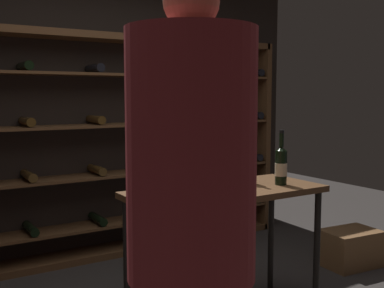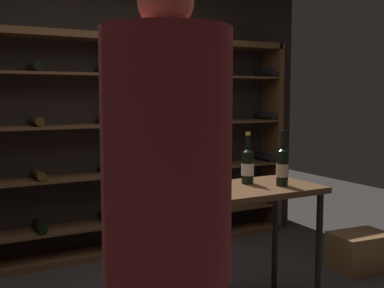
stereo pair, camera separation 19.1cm
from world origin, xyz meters
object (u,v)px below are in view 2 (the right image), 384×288
(wine_glass_stemmed_right, at_px, (196,170))
(wine_rack, at_px, (136,145))
(tasting_table, at_px, (225,205))
(wine_bottle_black_capsule, at_px, (248,165))
(wine_glass_stemmed_center, at_px, (183,179))
(wine_bottle_red_label, at_px, (282,166))
(person_host_in_suit, at_px, (167,216))
(wine_crate, at_px, (360,251))
(wine_bottle_amber_reserve, at_px, (205,172))

(wine_glass_stemmed_right, bearing_deg, wine_rack, 83.70)
(wine_rack, height_order, tasting_table, wine_rack)
(wine_bottle_black_capsule, height_order, wine_glass_stemmed_center, wine_bottle_black_capsule)
(wine_bottle_red_label, xyz_separation_m, wine_glass_stemmed_center, (-0.76, -0.04, -0.02))
(tasting_table, distance_m, person_host_in_suit, 1.39)
(person_host_in_suit, bearing_deg, wine_crate, 123.01)
(person_host_in_suit, distance_m, wine_glass_stemmed_right, 1.47)
(wine_rack, bearing_deg, wine_bottle_black_capsule, -83.42)
(person_host_in_suit, bearing_deg, wine_bottle_black_capsule, 139.77)
(wine_rack, relative_size, wine_glass_stemmed_right, 23.03)
(wine_crate, xyz_separation_m, wine_glass_stemmed_right, (-1.62, -0.03, 0.83))
(wine_crate, bearing_deg, wine_glass_stemmed_right, -178.93)
(wine_rack, relative_size, person_host_in_suit, 1.72)
(wine_bottle_black_capsule, bearing_deg, tasting_table, -158.96)
(wine_bottle_amber_reserve, bearing_deg, tasting_table, -7.62)
(wine_rack, xyz_separation_m, tasting_table, (-0.06, -1.65, -0.23))
(wine_rack, distance_m, wine_bottle_amber_reserve, 1.64)
(wine_crate, height_order, wine_bottle_red_label, wine_bottle_red_label)
(wine_rack, bearing_deg, person_host_in_suit, -109.82)
(person_host_in_suit, distance_m, wine_bottle_red_label, 1.60)
(tasting_table, xyz_separation_m, wine_bottle_red_label, (0.40, -0.08, 0.23))
(wine_rack, xyz_separation_m, wine_crate, (1.46, -1.41, -0.86))
(wine_bottle_red_label, relative_size, wine_bottle_black_capsule, 1.05)
(wine_bottle_red_label, bearing_deg, person_host_in_suit, -144.09)
(tasting_table, height_order, wine_crate, tasting_table)
(person_host_in_suit, xyz_separation_m, wine_glass_stemmed_right, (0.80, 1.23, -0.06))
(person_host_in_suit, distance_m, wine_bottle_black_capsule, 1.60)
(wine_bottle_red_label, xyz_separation_m, wine_bottle_black_capsule, (-0.16, 0.17, -0.01))
(wine_crate, bearing_deg, tasting_table, -171.00)
(wine_glass_stemmed_right, distance_m, wine_glass_stemmed_center, 0.43)
(person_host_in_suit, relative_size, wine_bottle_black_capsule, 5.42)
(wine_crate, height_order, wine_glass_stemmed_right, wine_glass_stemmed_right)
(tasting_table, distance_m, wine_glass_stemmed_center, 0.44)
(person_host_in_suit, distance_m, wine_bottle_amber_reserve, 1.29)
(wine_bottle_red_label, bearing_deg, wine_bottle_amber_reserve, 169.36)
(wine_bottle_black_capsule, xyz_separation_m, wine_glass_stemmed_center, (-0.61, -0.22, -0.01))
(tasting_table, bearing_deg, wine_bottle_amber_reserve, 172.38)
(wine_bottle_amber_reserve, bearing_deg, wine_rack, 83.06)
(wine_rack, relative_size, wine_glass_stemmed_center, 20.78)
(wine_rack, height_order, wine_glass_stemmed_right, wine_rack)
(tasting_table, bearing_deg, wine_rack, 87.94)
(wine_rack, distance_m, wine_crate, 2.20)
(wine_glass_stemmed_right, bearing_deg, wine_glass_stemmed_center, -128.61)
(person_host_in_suit, distance_m, wine_crate, 2.87)
(tasting_table, height_order, wine_bottle_red_label, wine_bottle_red_label)
(wine_crate, height_order, wine_bottle_amber_reserve, wine_bottle_amber_reserve)
(tasting_table, relative_size, person_host_in_suit, 0.68)
(wine_rack, height_order, wine_bottle_red_label, wine_rack)
(wine_bottle_red_label, height_order, wine_glass_stemmed_right, wine_bottle_red_label)
(tasting_table, bearing_deg, person_host_in_suit, -131.46)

